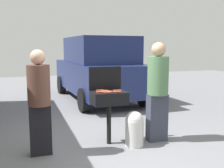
# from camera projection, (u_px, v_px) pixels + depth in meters

# --- Properties ---
(ground_plane) EXTENTS (24.00, 24.00, 0.00)m
(ground_plane) POSITION_uv_depth(u_px,v_px,m) (113.00, 150.00, 4.43)
(ground_plane) COLOR slate
(bbq_grill) EXTENTS (0.60, 0.44, 0.94)m
(bbq_grill) POSITION_uv_depth(u_px,v_px,m) (109.00, 100.00, 4.61)
(bbq_grill) COLOR black
(bbq_grill) RESTS_ON ground
(grill_lid_open) EXTENTS (0.60, 0.05, 0.42)m
(grill_lid_open) POSITION_uv_depth(u_px,v_px,m) (105.00, 78.00, 4.76)
(grill_lid_open) COLOR black
(grill_lid_open) RESTS_ON bbq_grill
(hot_dog_0) EXTENTS (0.13, 0.03, 0.03)m
(hot_dog_0) POSITION_uv_depth(u_px,v_px,m) (104.00, 91.00, 4.60)
(hot_dog_0) COLOR #AD4228
(hot_dog_0) RESTS_ON bbq_grill
(hot_dog_1) EXTENTS (0.13, 0.03, 0.03)m
(hot_dog_1) POSITION_uv_depth(u_px,v_px,m) (100.00, 90.00, 4.63)
(hot_dog_1) COLOR #AD4228
(hot_dog_1) RESTS_ON bbq_grill
(hot_dog_2) EXTENTS (0.13, 0.04, 0.03)m
(hot_dog_2) POSITION_uv_depth(u_px,v_px,m) (118.00, 92.00, 4.49)
(hot_dog_2) COLOR #C6593D
(hot_dog_2) RESTS_ON bbq_grill
(hot_dog_3) EXTENTS (0.13, 0.04, 0.03)m
(hot_dog_3) POSITION_uv_depth(u_px,v_px,m) (117.00, 90.00, 4.63)
(hot_dog_3) COLOR #AD4228
(hot_dog_3) RESTS_ON bbq_grill
(hot_dog_4) EXTENTS (0.13, 0.03, 0.03)m
(hot_dog_4) POSITION_uv_depth(u_px,v_px,m) (107.00, 92.00, 4.44)
(hot_dog_4) COLOR #C6593D
(hot_dog_4) RESTS_ON bbq_grill
(hot_dog_5) EXTENTS (0.13, 0.03, 0.03)m
(hot_dog_5) POSITION_uv_depth(u_px,v_px,m) (100.00, 92.00, 4.46)
(hot_dog_5) COLOR #C6593D
(hot_dog_5) RESTS_ON bbq_grill
(hot_dog_6) EXTENTS (0.13, 0.03, 0.03)m
(hot_dog_6) POSITION_uv_depth(u_px,v_px,m) (111.00, 92.00, 4.50)
(hot_dog_6) COLOR #B74C33
(hot_dog_6) RESTS_ON bbq_grill
(hot_dog_7) EXTENTS (0.13, 0.03, 0.03)m
(hot_dog_7) POSITION_uv_depth(u_px,v_px,m) (105.00, 91.00, 4.54)
(hot_dog_7) COLOR #C6593D
(hot_dog_7) RESTS_ON bbq_grill
(propane_tank) EXTENTS (0.32, 0.32, 0.62)m
(propane_tank) POSITION_uv_depth(u_px,v_px,m) (134.00, 128.00, 4.57)
(propane_tank) COLOR silver
(propane_tank) RESTS_ON ground
(person_left) EXTENTS (0.35, 0.35, 1.68)m
(person_left) POSITION_uv_depth(u_px,v_px,m) (39.00, 99.00, 4.12)
(person_left) COLOR black
(person_left) RESTS_ON ground
(person_right) EXTENTS (0.38, 0.38, 1.80)m
(person_right) POSITION_uv_depth(u_px,v_px,m) (158.00, 88.00, 4.74)
(person_right) COLOR #333847
(person_right) RESTS_ON ground
(parked_minivan) EXTENTS (2.22, 4.49, 2.02)m
(parked_minivan) POSITION_uv_depth(u_px,v_px,m) (98.00, 68.00, 8.56)
(parked_minivan) COLOR navy
(parked_minivan) RESTS_ON ground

